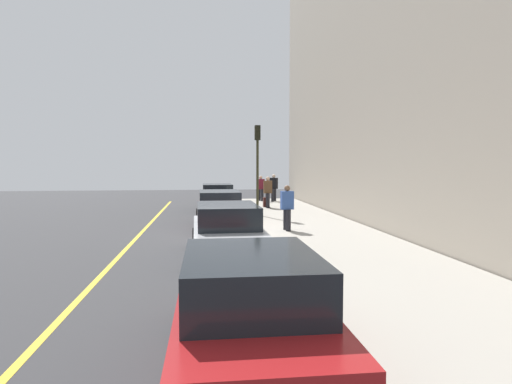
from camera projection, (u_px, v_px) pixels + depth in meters
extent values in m
plane|color=#333335|center=(226.00, 232.00, 16.58)|extent=(56.00, 56.00, 0.00)
cube|color=#A39E93|center=(309.00, 228.00, 16.97)|extent=(28.00, 4.60, 0.15)
cube|color=#9E9384|center=(379.00, 39.00, 16.82)|extent=(32.00, 0.80, 15.00)
cube|color=gold|center=(141.00, 233.00, 16.21)|extent=(28.00, 0.14, 0.01)
cube|color=white|center=(244.00, 228.00, 16.64)|extent=(5.70, 0.56, 0.22)
cylinder|color=black|center=(187.00, 310.00, 6.68)|extent=(0.64, 0.22, 0.64)
cylinder|color=black|center=(293.00, 306.00, 6.89)|extent=(0.64, 0.22, 0.64)
cube|color=maroon|center=(249.00, 321.00, 5.47)|extent=(4.23, 1.81, 0.64)
cube|color=black|center=(251.00, 277.00, 5.22)|extent=(2.20, 1.60, 0.60)
cylinder|color=black|center=(196.00, 238.00, 13.25)|extent=(0.64, 0.23, 0.64)
cylinder|color=black|center=(250.00, 237.00, 13.48)|extent=(0.64, 0.23, 0.64)
cylinder|color=black|center=(196.00, 258.00, 10.38)|extent=(0.64, 0.23, 0.64)
cylinder|color=black|center=(265.00, 256.00, 10.61)|extent=(0.64, 0.23, 0.64)
cube|color=#B7BABF|center=(227.00, 236.00, 11.91)|extent=(4.72, 1.91, 0.64)
cube|color=black|center=(227.00, 215.00, 11.64)|extent=(2.47, 1.66, 0.60)
cylinder|color=black|center=(199.00, 215.00, 19.14)|extent=(0.64, 0.23, 0.64)
cylinder|color=black|center=(236.00, 215.00, 19.36)|extent=(0.64, 0.23, 0.64)
cylinder|color=black|center=(199.00, 224.00, 16.30)|extent=(0.64, 0.23, 0.64)
cylinder|color=black|center=(243.00, 223.00, 16.53)|extent=(0.64, 0.23, 0.64)
cube|color=maroon|center=(219.00, 213.00, 17.82)|extent=(4.66, 1.89, 0.64)
cube|color=black|center=(219.00, 198.00, 17.55)|extent=(2.43, 1.64, 0.60)
cylinder|color=black|center=(202.00, 203.00, 25.37)|extent=(0.64, 0.23, 0.64)
cylinder|color=black|center=(231.00, 203.00, 25.58)|extent=(0.64, 0.23, 0.64)
cylinder|color=black|center=(202.00, 207.00, 22.70)|extent=(0.64, 0.23, 0.64)
cylinder|color=black|center=(234.00, 207.00, 22.92)|extent=(0.64, 0.23, 0.64)
cube|color=black|center=(217.00, 200.00, 24.12)|extent=(4.36, 1.85, 0.64)
cube|color=black|center=(217.00, 189.00, 23.87)|extent=(2.27, 1.62, 0.60)
cylinder|color=black|center=(268.00, 201.00, 24.03)|extent=(0.19, 0.19, 0.83)
cylinder|color=black|center=(267.00, 200.00, 24.42)|extent=(0.19, 0.19, 0.83)
cube|color=brown|center=(268.00, 187.00, 24.18)|extent=(0.33, 0.49, 0.70)
sphere|color=#D8AD8C|center=(268.00, 179.00, 24.15)|extent=(0.23, 0.23, 0.23)
cylinder|color=black|center=(259.00, 195.00, 29.01)|extent=(0.19, 0.19, 0.80)
cylinder|color=black|center=(262.00, 195.00, 28.69)|extent=(0.19, 0.19, 0.80)
cube|color=maroon|center=(261.00, 184.00, 28.80)|extent=(0.45, 0.53, 0.68)
sphere|color=#D8AD8C|center=(261.00, 177.00, 28.77)|extent=(0.22, 0.22, 0.22)
cylinder|color=black|center=(288.00, 220.00, 15.68)|extent=(0.18, 0.18, 0.79)
cylinder|color=black|center=(286.00, 219.00, 16.05)|extent=(0.18, 0.18, 0.79)
cube|color=#335193|center=(287.00, 200.00, 15.82)|extent=(0.32, 0.47, 0.67)
sphere|color=brown|center=(287.00, 188.00, 15.79)|extent=(0.22, 0.22, 0.22)
cylinder|color=black|center=(275.00, 195.00, 28.63)|extent=(0.20, 0.20, 0.85)
cylinder|color=black|center=(273.00, 195.00, 28.27)|extent=(0.20, 0.20, 0.85)
cube|color=black|center=(274.00, 183.00, 28.40)|extent=(0.51, 0.57, 0.72)
sphere|color=beige|center=(274.00, 176.00, 28.37)|extent=(0.23, 0.23, 0.23)
cylinder|color=#2D2D19|center=(257.00, 178.00, 20.54)|extent=(0.12, 0.12, 3.61)
cube|color=black|center=(258.00, 133.00, 20.40)|extent=(0.26, 0.26, 0.70)
sphere|color=red|center=(257.00, 129.00, 20.53)|extent=(0.14, 0.14, 0.14)
sphere|color=orange|center=(257.00, 133.00, 20.55)|extent=(0.14, 0.14, 0.14)
sphere|color=green|center=(257.00, 138.00, 20.56)|extent=(0.14, 0.14, 0.14)
cube|color=#471E19|center=(265.00, 202.00, 24.75)|extent=(0.34, 0.22, 0.55)
cylinder|color=#4C4C4C|center=(265.00, 194.00, 24.73)|extent=(0.03, 0.03, 0.36)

